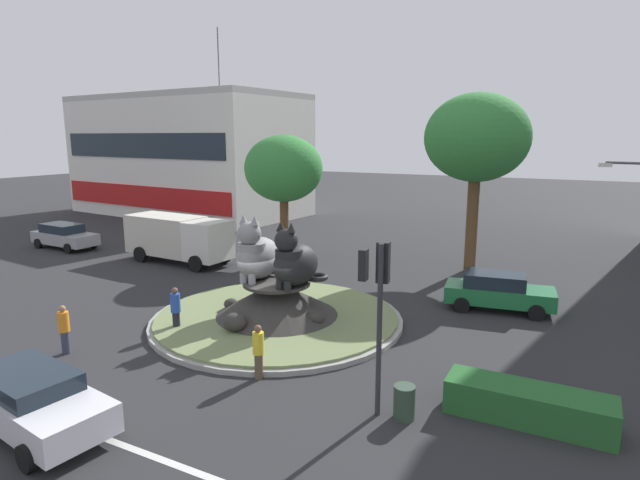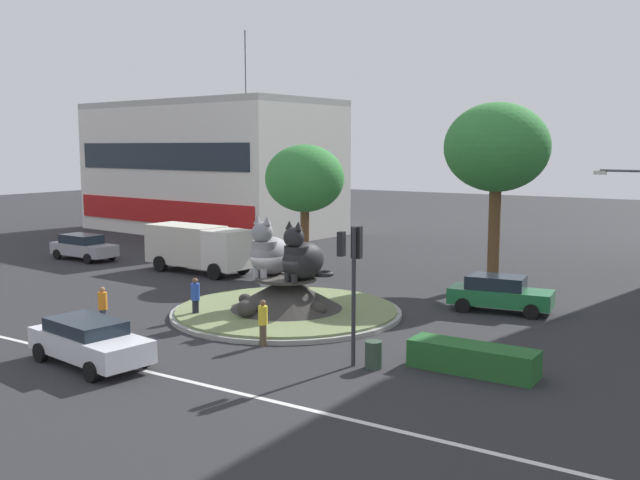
# 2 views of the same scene
# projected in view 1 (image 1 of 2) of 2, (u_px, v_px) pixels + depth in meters

# --- Properties ---
(ground_plane) EXTENTS (160.00, 160.00, 0.00)m
(ground_plane) POSITION_uv_depth(u_px,v_px,m) (277.00, 321.00, 20.58)
(ground_plane) COLOR #28282B
(lane_centreline) EXTENTS (112.00, 0.20, 0.01)m
(lane_centreline) POSITION_uv_depth(u_px,v_px,m) (88.00, 432.00, 12.86)
(lane_centreline) COLOR silver
(lane_centreline) RESTS_ON ground
(roundabout_island) EXTENTS (9.87, 9.87, 1.62)m
(roundabout_island) POSITION_uv_depth(u_px,v_px,m) (277.00, 307.00, 20.46)
(roundabout_island) COLOR gray
(roundabout_island) RESTS_ON ground
(cat_statue_grey) EXTENTS (1.67, 2.69, 2.63)m
(cat_statue_grey) POSITION_uv_depth(u_px,v_px,m) (257.00, 255.00, 20.47)
(cat_statue_grey) COLOR gray
(cat_statue_grey) RESTS_ON roundabout_island
(cat_statue_black) EXTENTS (1.72, 2.48, 2.51)m
(cat_statue_black) POSITION_uv_depth(u_px,v_px,m) (294.00, 262.00, 19.54)
(cat_statue_black) COLOR black
(cat_statue_black) RESTS_ON roundabout_island
(traffic_light_mast) EXTENTS (0.71, 0.58, 4.59)m
(traffic_light_mast) POSITION_uv_depth(u_px,v_px,m) (378.00, 290.00, 13.14)
(traffic_light_mast) COLOR #2D2D33
(traffic_light_mast) RESTS_ON ground
(shophouse_block) EXTENTS (22.29, 12.94, 16.06)m
(shophouse_block) POSITION_uv_depth(u_px,v_px,m) (188.00, 155.00, 48.61)
(shophouse_block) COLOR silver
(shophouse_block) RESTS_ON ground
(clipped_hedge_strip) EXTENTS (4.09, 1.20, 0.90)m
(clipped_hedge_strip) POSITION_uv_depth(u_px,v_px,m) (528.00, 405.00, 13.29)
(clipped_hedge_strip) COLOR #235B28
(clipped_hedge_strip) RESTS_ON ground
(broadleaf_tree_behind_island) EXTENTS (5.37, 5.37, 9.40)m
(broadleaf_tree_behind_island) POSITION_uv_depth(u_px,v_px,m) (477.00, 139.00, 26.81)
(broadleaf_tree_behind_island) COLOR brown
(broadleaf_tree_behind_island) RESTS_ON ground
(second_tree_near_tower) EXTENTS (4.45, 4.45, 7.28)m
(second_tree_near_tower) POSITION_uv_depth(u_px,v_px,m) (284.00, 169.00, 29.51)
(second_tree_near_tower) COLOR brown
(second_tree_near_tower) RESTS_ON ground
(pedestrian_orange_shirt) EXTENTS (0.36, 0.36, 1.69)m
(pedestrian_orange_shirt) POSITION_uv_depth(u_px,v_px,m) (64.00, 328.00, 17.35)
(pedestrian_orange_shirt) COLOR #33384C
(pedestrian_orange_shirt) RESTS_ON ground
(pedestrian_blue_shirt) EXTENTS (0.36, 0.36, 1.75)m
(pedestrian_blue_shirt) POSITION_uv_depth(u_px,v_px,m) (176.00, 309.00, 19.18)
(pedestrian_blue_shirt) COLOR black
(pedestrian_blue_shirt) RESTS_ON ground
(pedestrian_yellow_shirt) EXTENTS (0.34, 0.34, 1.70)m
(pedestrian_yellow_shirt) POSITION_uv_depth(u_px,v_px,m) (258.00, 350.00, 15.55)
(pedestrian_yellow_shirt) COLOR brown
(pedestrian_yellow_shirt) RESTS_ON ground
(sedan_on_far_lane) EXTENTS (4.56, 2.41, 1.58)m
(sedan_on_far_lane) POSITION_uv_depth(u_px,v_px,m) (498.00, 291.00, 21.76)
(sedan_on_far_lane) COLOR #1E6B38
(sedan_on_far_lane) RESTS_ON ground
(hatchback_near_shophouse) EXTENTS (4.98, 2.62, 1.49)m
(hatchback_near_shophouse) POSITION_uv_depth(u_px,v_px,m) (32.00, 399.00, 12.89)
(hatchback_near_shophouse) COLOR silver
(hatchback_near_shophouse) RESTS_ON ground
(parked_car_right) EXTENTS (4.82, 2.19, 1.60)m
(parked_car_right) POSITION_uv_depth(u_px,v_px,m) (64.00, 236.00, 33.77)
(parked_car_right) COLOR #99999E
(parked_car_right) RESTS_ON ground
(delivery_box_truck) EXTENTS (6.75, 2.81, 2.66)m
(delivery_box_truck) POSITION_uv_depth(u_px,v_px,m) (178.00, 237.00, 29.87)
(delivery_box_truck) COLOR silver
(delivery_box_truck) RESTS_ON ground
(litter_bin) EXTENTS (0.56, 0.56, 0.90)m
(litter_bin) POSITION_uv_depth(u_px,v_px,m) (404.00, 402.00, 13.41)
(litter_bin) COLOR #2D4233
(litter_bin) RESTS_ON ground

